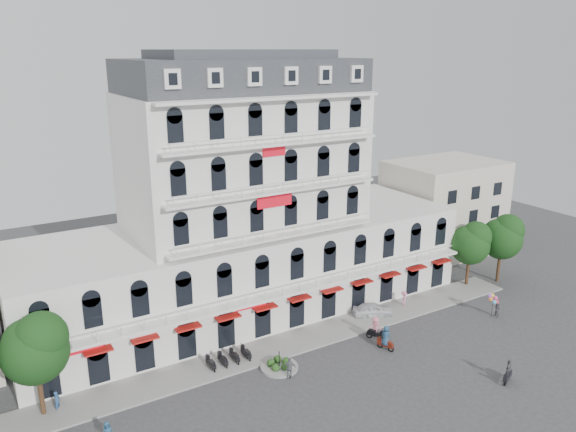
# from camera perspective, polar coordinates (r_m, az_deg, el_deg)

# --- Properties ---
(ground) EXTENTS (120.00, 120.00, 0.00)m
(ground) POSITION_cam_1_polar(r_m,az_deg,el_deg) (46.25, 6.41, -17.47)
(ground) COLOR #38383A
(ground) RESTS_ON ground
(sidewalk) EXTENTS (53.00, 4.00, 0.16)m
(sidewalk) POSITION_cam_1_polar(r_m,az_deg,el_deg) (52.50, 0.32, -12.77)
(sidewalk) COLOR gray
(sidewalk) RESTS_ON ground
(main_building) EXTENTS (45.00, 15.00, 25.80)m
(main_building) POSITION_cam_1_polar(r_m,az_deg,el_deg) (55.93, -4.47, 0.07)
(main_building) COLOR silver
(main_building) RESTS_ON ground
(flank_building_east) EXTENTS (14.00, 10.00, 12.00)m
(flank_building_east) POSITION_cam_1_polar(r_m,az_deg,el_deg) (76.14, 15.47, 0.90)
(flank_building_east) COLOR beige
(flank_building_east) RESTS_ON ground
(traffic_island) EXTENTS (3.20, 3.20, 1.60)m
(traffic_island) POSITION_cam_1_polar(r_m,az_deg,el_deg) (48.87, -0.90, -14.95)
(traffic_island) COLOR gray
(traffic_island) RESTS_ON ground
(parked_scooter_row) EXTENTS (4.40, 1.80, 1.10)m
(parked_scooter_row) POSITION_cam_1_polar(r_m,az_deg,el_deg) (49.83, -6.02, -14.72)
(parked_scooter_row) COLOR black
(parked_scooter_row) RESTS_ON ground
(tree_west_inner) EXTENTS (4.76, 4.76, 8.25)m
(tree_west_inner) POSITION_cam_1_polar(r_m,az_deg,el_deg) (44.46, -24.32, -11.95)
(tree_west_inner) COLOR #382314
(tree_west_inner) RESTS_ON ground
(tree_east_inner) EXTENTS (4.40, 4.37, 7.57)m
(tree_east_inner) POSITION_cam_1_polar(r_m,az_deg,el_deg) (65.73, 18.08, -2.52)
(tree_east_inner) COLOR #382314
(tree_east_inner) RESTS_ON ground
(tree_east_outer) EXTENTS (4.65, 4.65, 8.05)m
(tree_east_outer) POSITION_cam_1_polar(r_m,az_deg,el_deg) (68.02, 20.96, -1.87)
(tree_east_outer) COLOR #382314
(tree_east_outer) RESTS_ON ground
(parked_car) EXTENTS (4.42, 3.20, 1.40)m
(parked_car) POSITION_cam_1_polar(r_m,az_deg,el_deg) (57.78, 8.64, -9.38)
(parked_car) COLOR silver
(parked_car) RESTS_ON ground
(rider_east) EXTENTS (0.89, 1.63, 2.34)m
(rider_east) POSITION_cam_1_polar(r_m,az_deg,el_deg) (51.77, 9.91, -12.08)
(rider_east) COLOR maroon
(rider_east) RESTS_ON ground
(rider_northeast) EXTENTS (1.61, 0.91, 2.08)m
(rider_northeast) POSITION_cam_1_polar(r_m,az_deg,el_deg) (49.95, 21.47, -14.47)
(rider_northeast) COLOR black
(rider_northeast) RESTS_ON ground
(rider_center) EXTENTS (1.19, 1.52, 2.30)m
(rider_center) POSITION_cam_1_polar(r_m,az_deg,el_deg) (53.27, 8.85, -11.12)
(rider_center) COLOR black
(rider_center) RESTS_ON ground
(pedestrian_left) EXTENTS (0.88, 0.70, 1.57)m
(pedestrian_left) POSITION_cam_1_polar(r_m,az_deg,el_deg) (42.78, -17.87, -20.16)
(pedestrian_left) COLOR navy
(pedestrian_left) RESTS_ON ground
(pedestrian_mid) EXTENTS (1.16, 0.99, 1.87)m
(pedestrian_mid) POSITION_cam_1_polar(r_m,az_deg,el_deg) (47.27, 0.17, -15.18)
(pedestrian_mid) COLOR slate
(pedestrian_mid) RESTS_ON ground
(pedestrian_right) EXTENTS (1.25, 1.24, 1.73)m
(pedestrian_right) POSITION_cam_1_polar(r_m,az_deg,el_deg) (60.19, 11.67, -8.27)
(pedestrian_right) COLOR pink
(pedestrian_right) RESTS_ON ground
(pedestrian_far) EXTENTS (0.65, 0.71, 1.62)m
(pedestrian_far) POSITION_cam_1_polar(r_m,az_deg,el_deg) (46.96, -22.40, -17.00)
(pedestrian_far) COLOR #2A4E7F
(pedestrian_far) RESTS_ON ground
(balloon_vendor) EXTENTS (1.28, 1.22, 2.45)m
(balloon_vendor) POSITION_cam_1_polar(r_m,az_deg,el_deg) (60.31, 20.33, -8.52)
(balloon_vendor) COLOR slate
(balloon_vendor) RESTS_ON ground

